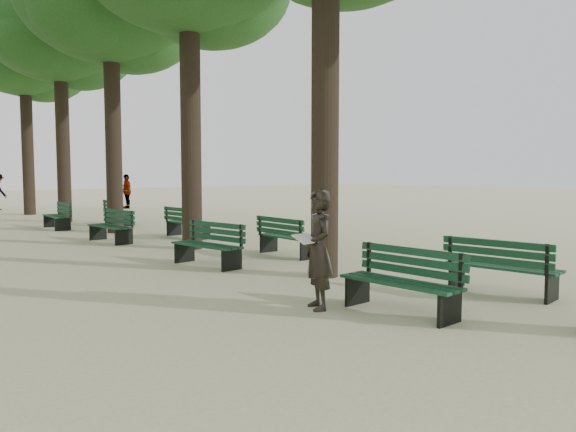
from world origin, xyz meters
TOP-DOWN VIEW (x-y plane):
  - ground at (0.00, 0.00)m, footprint 120.00×120.00m
  - tree_central_4 at (1.50, 18.00)m, footprint 6.00×6.00m
  - tree_central_5 at (1.50, 23.00)m, footprint 6.00×6.00m
  - bench_left_0 at (0.37, 0.24)m, footprint 0.67×1.83m
  - bench_left_1 at (0.37, 5.41)m, footprint 0.81×1.86m
  - bench_left_2 at (0.37, 10.62)m, footprint 0.71×1.84m
  - bench_left_3 at (0.37, 15.40)m, footprint 0.68×1.83m
  - bench_right_0 at (2.63, -0.00)m, footprint 0.80×1.86m
  - bench_right_1 at (2.63, 5.46)m, footprint 0.62×1.81m
  - bench_right_2 at (2.63, 10.24)m, footprint 0.68×1.83m
  - bench_right_3 at (2.63, 15.43)m, footprint 0.66×1.83m
  - man_with_map at (-0.33, 1.18)m, footprint 0.73×0.77m
  - pedestrian_c at (6.76, 24.20)m, footprint 0.44×1.11m

SIDE VIEW (x-z plane):
  - ground at x=0.00m, z-range 0.00..0.00m
  - bench_left_0 at x=0.37m, z-range -0.19..0.73m
  - bench_left_1 at x=0.37m, z-range -0.19..0.73m
  - bench_left_2 at x=0.37m, z-range -0.19..0.73m
  - bench_left_3 at x=0.37m, z-range -0.19..0.73m
  - bench_right_0 at x=2.63m, z-range -0.19..0.73m
  - bench_right_1 at x=2.63m, z-range -0.19..0.73m
  - bench_right_2 at x=2.63m, z-range -0.19..0.73m
  - bench_right_3 at x=2.63m, z-range -0.19..0.73m
  - man_with_map at x=-0.33m, z-range 0.00..1.74m
  - pedestrian_c at x=6.76m, z-range 0.00..1.86m
  - tree_central_4 at x=1.50m, z-range 2.68..12.63m
  - tree_central_5 at x=1.50m, z-range 2.68..12.63m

